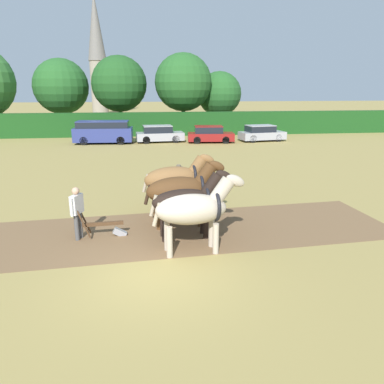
{
  "coord_description": "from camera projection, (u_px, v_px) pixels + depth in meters",
  "views": [
    {
      "loc": [
        -0.1,
        -9.08,
        4.82
      ],
      "look_at": [
        1.59,
        4.0,
        1.1
      ],
      "focal_mm": 35.0,
      "sensor_mm": 36.0,
      "label": 1
    }
  ],
  "objects": [
    {
      "name": "ground_plane",
      "position": [
        152.0,
        274.0,
        9.99
      ],
      "size": [
        240.0,
        240.0,
        0.0
      ],
      "primitive_type": "plane",
      "color": "#998447"
    },
    {
      "name": "plowed_furrow_strip",
      "position": [
        87.0,
        238.0,
        12.38
      ],
      "size": [
        21.34,
        5.67,
        0.01
      ],
      "primitive_type": "cube",
      "rotation": [
        0.0,
        0.0,
        0.07
      ],
      "color": "brown",
      "rests_on": "ground"
    },
    {
      "name": "hedgerow",
      "position": [
        144.0,
        124.0,
        37.92
      ],
      "size": [
        67.27,
        1.32,
        2.32
      ],
      "primitive_type": "cube",
      "color": "#194719",
      "rests_on": "ground"
    },
    {
      "name": "tree_center_left",
      "position": [
        61.0,
        87.0,
        40.98
      ],
      "size": [
        5.98,
        5.98,
        7.84
      ],
      "color": "#423323",
      "rests_on": "ground"
    },
    {
      "name": "tree_center",
      "position": [
        119.0,
        84.0,
        40.22
      ],
      "size": [
        5.93,
        5.93,
        8.09
      ],
      "color": "#423323",
      "rests_on": "ground"
    },
    {
      "name": "tree_center_right",
      "position": [
        183.0,
        82.0,
        40.46
      ],
      "size": [
        6.17,
        6.17,
        8.37
      ],
      "color": "#423323",
      "rests_on": "ground"
    },
    {
      "name": "tree_right",
      "position": [
        219.0,
        94.0,
        42.86
      ],
      "size": [
        5.01,
        5.01,
        6.55
      ],
      "color": "brown",
      "rests_on": "ground"
    },
    {
      "name": "church_spire",
      "position": [
        97.0,
        52.0,
        64.95
      ],
      "size": [
        3.15,
        3.15,
        20.44
      ],
      "color": "gray",
      "rests_on": "ground"
    },
    {
      "name": "draft_horse_lead_left",
      "position": [
        195.0,
        209.0,
        11.0
      ],
      "size": [
        2.83,
        1.1,
        2.42
      ],
      "rotation": [
        0.0,
        0.0,
        0.07
      ],
      "color": "#B2A38E",
      "rests_on": "ground"
    },
    {
      "name": "draft_horse_lead_right",
      "position": [
        188.0,
        201.0,
        12.12
      ],
      "size": [
        2.81,
        0.99,
        2.3
      ],
      "rotation": [
        0.0,
        0.0,
        0.07
      ],
      "color": "black",
      "rests_on": "ground"
    },
    {
      "name": "draft_horse_trail_left",
      "position": [
        182.0,
        190.0,
        13.2
      ],
      "size": [
        2.96,
        1.18,
        2.39
      ],
      "rotation": [
        0.0,
        0.0,
        0.07
      ],
      "color": "#513319",
      "rests_on": "ground"
    },
    {
      "name": "draft_horse_trail_right",
      "position": [
        176.0,
        179.0,
        14.26
      ],
      "size": [
        2.86,
        1.18,
        2.43
      ],
      "rotation": [
        0.0,
        0.0,
        0.07
      ],
      "color": "brown",
      "rests_on": "ground"
    },
    {
      "name": "plow",
      "position": [
        107.0,
        227.0,
        12.42
      ],
      "size": [
        1.59,
        0.49,
        1.13
      ],
      "rotation": [
        0.0,
        0.0,
        0.07
      ],
      "color": "#4C331E",
      "rests_on": "ground"
    },
    {
      "name": "farmer_at_plow",
      "position": [
        77.0,
        209.0,
        12.03
      ],
      "size": [
        0.38,
        0.65,
        1.75
      ],
      "rotation": [
        0.0,
        0.0,
        -0.4
      ],
      "color": "#4C4C4C",
      "rests_on": "ground"
    },
    {
      "name": "farmer_beside_team",
      "position": [
        179.0,
        180.0,
        16.11
      ],
      "size": [
        0.44,
        0.52,
        1.61
      ],
      "rotation": [
        0.0,
        0.0,
        -0.67
      ],
      "color": "#28334C",
      "rests_on": "ground"
    },
    {
      "name": "parked_van",
      "position": [
        103.0,
        132.0,
        32.76
      ],
      "size": [
        5.1,
        2.24,
        1.96
      ],
      "rotation": [
        0.0,
        0.0,
        -0.05
      ],
      "color": "navy",
      "rests_on": "ground"
    },
    {
      "name": "parked_car_left",
      "position": [
        159.0,
        134.0,
        33.59
      ],
      "size": [
        4.34,
        2.09,
        1.49
      ],
      "rotation": [
        0.0,
        0.0,
        0.08
      ],
      "color": "#9E9EA8",
      "rests_on": "ground"
    },
    {
      "name": "parked_car_center_left",
      "position": [
        210.0,
        135.0,
        33.38
      ],
      "size": [
        4.2,
        2.08,
        1.48
      ],
      "rotation": [
        0.0,
        0.0,
        -0.08
      ],
      "color": "maroon",
      "rests_on": "ground"
    },
    {
      "name": "parked_car_center",
      "position": [
        261.0,
        133.0,
        34.27
      ],
      "size": [
        4.32,
        2.37,
        1.45
      ],
      "rotation": [
        0.0,
        0.0,
        0.15
      ],
      "color": "#9E9EA8",
      "rests_on": "ground"
    }
  ]
}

